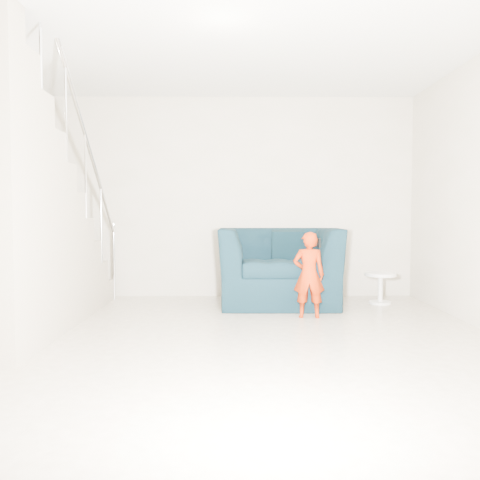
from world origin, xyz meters
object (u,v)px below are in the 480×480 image
(armchair, at_px, (278,266))
(staircase, at_px, (9,233))
(toddler, at_px, (309,275))
(side_table, at_px, (380,283))

(armchair, relative_size, staircase, 0.40)
(toddler, relative_size, side_table, 2.40)
(armchair, distance_m, toddler, 0.89)
(armchair, relative_size, toddler, 1.57)
(side_table, relative_size, staircase, 0.11)
(toddler, xyz_separation_m, side_table, (1.02, 0.84, -0.21))
(side_table, xyz_separation_m, staircase, (-3.91, -1.59, 0.69))
(staircase, bearing_deg, armchair, 31.16)
(armchair, height_order, side_table, armchair)
(armchair, xyz_separation_m, toddler, (0.26, -0.85, -0.01))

